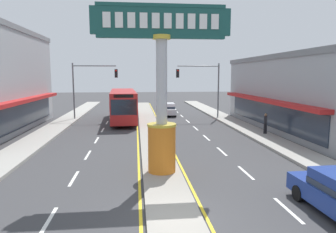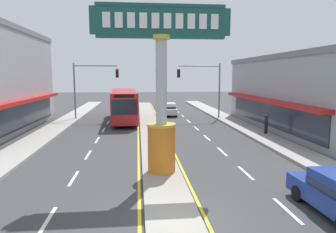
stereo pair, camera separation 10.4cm
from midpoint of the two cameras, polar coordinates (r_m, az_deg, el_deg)
ground_plane at (r=11.05m, az=1.23°, el=-18.72°), size 160.00×160.00×0.00m
median_strip at (r=28.27m, az=-3.13°, el=-2.20°), size 1.91×52.00×0.14m
sidewalk_left at (r=27.33m, az=-21.50°, el=-3.03°), size 2.28×60.00×0.18m
sidewalk_right at (r=28.08m, az=15.10°, el=-2.48°), size 2.28×60.00×0.18m
lane_markings at (r=26.95m, az=-3.00°, el=-2.83°), size 8.65×52.00×0.01m
district_sign at (r=14.94m, az=-1.03°, el=3.48°), size 6.60×1.43×8.06m
storefront_right at (r=30.65m, az=26.26°, el=3.94°), size 10.33×22.08×6.68m
traffic_light_left_side at (r=34.68m, az=-14.00°, el=6.35°), size 4.86×0.46×6.20m
traffic_light_right_side at (r=34.54m, az=6.76°, el=6.52°), size 4.86×0.46×6.20m
sedan_near_right_lane at (r=37.60m, az=0.20°, el=1.38°), size 1.91×4.34×1.53m
bus_far_right_lane at (r=33.28m, az=-8.04°, el=2.35°), size 3.07×11.31×3.26m
pedestrian_near_kerb at (r=26.18m, az=17.82°, el=-1.03°), size 0.38×0.46×1.65m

